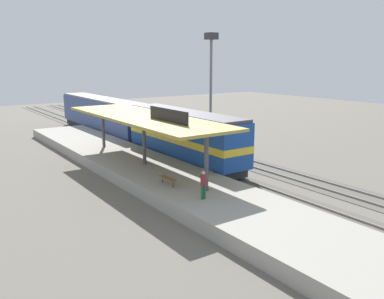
% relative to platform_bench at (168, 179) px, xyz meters
% --- Properties ---
extents(ground_plane, '(120.00, 120.00, 0.00)m').
position_rel_platform_bench_xyz_m(ground_plane, '(8.00, 5.72, -1.34)').
color(ground_plane, '#666056').
extents(track_near, '(3.20, 110.00, 0.16)m').
position_rel_platform_bench_xyz_m(track_near, '(6.00, 5.72, -1.31)').
color(track_near, '#565249').
rests_on(track_near, ground).
extents(track_far, '(3.20, 110.00, 0.16)m').
position_rel_platform_bench_xyz_m(track_far, '(10.60, 5.72, -1.31)').
color(track_far, '#565249').
rests_on(track_far, ground).
extents(platform, '(6.00, 44.00, 0.90)m').
position_rel_platform_bench_xyz_m(platform, '(1.40, 5.72, -0.89)').
color(platform, '#9E998E').
rests_on(platform, ground).
extents(station_canopy, '(5.20, 18.00, 4.70)m').
position_rel_platform_bench_xyz_m(station_canopy, '(1.40, 5.63, 3.19)').
color(station_canopy, '#47474C').
rests_on(station_canopy, platform).
extents(platform_bench, '(0.44, 1.70, 0.50)m').
position_rel_platform_bench_xyz_m(platform_bench, '(0.00, 0.00, 0.00)').
color(platform_bench, '#333338').
rests_on(platform_bench, platform).
extents(locomotive, '(2.93, 14.43, 4.44)m').
position_rel_platform_bench_xyz_m(locomotive, '(6.00, 7.06, 1.07)').
color(locomotive, '#28282D').
rests_on(locomotive, track_near).
extents(passenger_carriage_single, '(2.90, 20.00, 4.24)m').
position_rel_platform_bench_xyz_m(passenger_carriage_single, '(6.00, 25.06, 0.97)').
color(passenger_carriage_single, '#28282D').
rests_on(passenger_carriage_single, track_near).
extents(light_mast, '(1.10, 1.10, 11.70)m').
position_rel_platform_bench_xyz_m(light_mast, '(13.80, 13.42, 7.05)').
color(light_mast, slate).
rests_on(light_mast, ground).
extents(person_waiting, '(0.34, 0.34, 1.71)m').
position_rel_platform_bench_xyz_m(person_waiting, '(0.29, -3.48, 0.51)').
color(person_waiting, '#23603D').
rests_on(person_waiting, platform).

